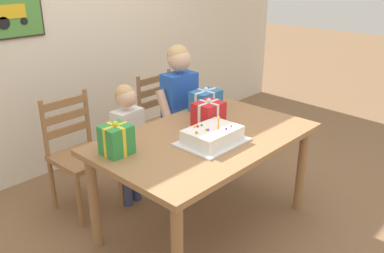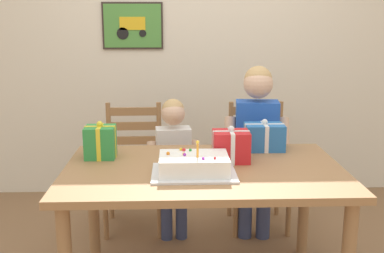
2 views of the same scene
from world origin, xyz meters
TOP-DOWN VIEW (x-y plane):
  - ground_plane at (0.00, 0.00)m, footprint 20.00×20.00m
  - back_wall at (-0.00, 1.68)m, footprint 6.40×0.11m
  - dining_table at (0.00, 0.00)m, footprint 1.53×0.96m
  - birthday_cake at (-0.06, -0.11)m, footprint 0.44×0.34m
  - gift_box_red_large at (0.40, 0.35)m, footprint 0.24×0.17m
  - gift_box_beside_cake at (-0.59, 0.22)m, footprint 0.18×0.17m
  - gift_box_corner_small at (0.16, 0.12)m, footprint 0.21×0.18m
  - chair_left at (-0.46, 0.89)m, footprint 0.43×0.43m
  - chair_right at (0.46, 0.89)m, footprint 0.42×0.42m
  - child_older at (0.40, 0.65)m, footprint 0.46×0.27m
  - child_younger at (-0.17, 0.65)m, footprint 0.38×0.22m

SIDE VIEW (x-z plane):
  - ground_plane at x=0.00m, z-range 0.00..0.00m
  - chair_left at x=-0.46m, z-range 0.01..0.93m
  - chair_right at x=0.46m, z-range 0.01..0.93m
  - child_younger at x=-0.17m, z-range 0.11..1.12m
  - dining_table at x=0.00m, z-range 0.28..1.02m
  - child_older at x=0.40m, z-range 0.13..1.36m
  - birthday_cake at x=-0.06m, z-range 0.69..0.88m
  - gift_box_red_large at x=0.40m, z-range 0.72..0.92m
  - gift_box_corner_small at x=0.16m, z-range 0.72..0.93m
  - gift_box_beside_cake at x=-0.59m, z-range 0.72..0.94m
  - back_wall at x=0.00m, z-range 0.00..2.60m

